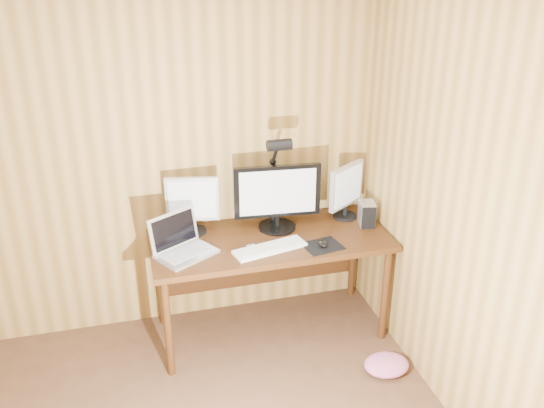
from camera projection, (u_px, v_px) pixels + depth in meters
name	position (u px, v px, depth m)	size (l,w,h in m)	color
room_shell	(131.00, 350.00, 2.01)	(4.00, 4.00, 4.00)	#50331E
desk	(267.00, 249.00, 3.98)	(1.60, 0.70, 0.75)	#3F210D
monitor_center	(277.00, 196.00, 3.90)	(0.59, 0.26, 0.46)	black
monitor_left	(193.00, 204.00, 3.86)	(0.35, 0.17, 0.40)	black
monitor_right	(346.00, 190.00, 4.07)	(0.31, 0.22, 0.40)	black
laptop	(181.00, 244.00, 3.66)	(0.44, 0.42, 0.25)	silver
keyboard	(270.00, 248.00, 3.71)	(0.50, 0.25, 0.02)	white
mousepad	(323.00, 246.00, 3.76)	(0.24, 0.20, 0.00)	black
mouse	(323.00, 243.00, 3.75)	(0.06, 0.10, 0.03)	black
hard_drive	(367.00, 214.00, 4.02)	(0.13, 0.17, 0.16)	silver
phone	(253.00, 249.00, 3.71)	(0.07, 0.12, 0.02)	silver
speaker	(333.00, 202.00, 4.24)	(0.06, 0.06, 0.13)	black
desk_lamp	(276.00, 168.00, 3.85)	(0.16, 0.23, 0.70)	black
fabric_pile	(386.00, 365.00, 3.75)	(0.30, 0.24, 0.10)	#C8618D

